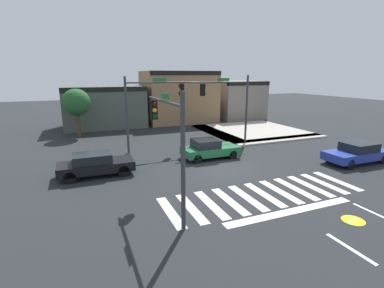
% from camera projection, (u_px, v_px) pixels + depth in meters
% --- Properties ---
extents(ground_plane, '(120.00, 120.00, 0.00)m').
position_uv_depth(ground_plane, '(222.00, 168.00, 18.52)').
color(ground_plane, '#232628').
extents(crosswalk_near, '(10.55, 3.20, 0.01)m').
position_uv_depth(crosswalk_near, '(264.00, 194.00, 14.47)').
color(crosswalk_near, silver).
rests_on(crosswalk_near, ground_plane).
extents(bike_detector_marking, '(0.93, 0.93, 0.01)m').
position_uv_depth(bike_detector_marking, '(353.00, 220.00, 11.89)').
color(bike_detector_marking, yellow).
rests_on(bike_detector_marking, ground_plane).
extents(curb_corner_northeast, '(10.00, 10.60, 0.15)m').
position_uv_depth(curb_corner_northeast, '(251.00, 132.00, 30.08)').
color(curb_corner_northeast, '#B2AA9E').
rests_on(curb_corner_northeast, ground_plane).
extents(storefront_row, '(25.48, 6.97, 6.42)m').
position_uv_depth(storefront_row, '(175.00, 100.00, 36.36)').
color(storefront_row, '#4C564C').
rests_on(storefront_row, ground_plane).
extents(traffic_signal_southwest, '(0.32, 4.84, 5.41)m').
position_uv_depth(traffic_signal_southwest, '(168.00, 130.00, 12.08)').
color(traffic_signal_southwest, '#383A3D').
rests_on(traffic_signal_southwest, ground_plane).
extents(traffic_signal_northwest, '(5.97, 0.32, 5.86)m').
position_uv_depth(traffic_signal_northwest, '(153.00, 100.00, 21.89)').
color(traffic_signal_northwest, '#383A3D').
rests_on(traffic_signal_northwest, ground_plane).
extents(traffic_signal_northeast, '(5.29, 0.32, 5.94)m').
position_uv_depth(traffic_signal_northeast, '(228.00, 98.00, 23.58)').
color(traffic_signal_northeast, '#383A3D').
rests_on(traffic_signal_northeast, ground_plane).
extents(car_black, '(4.40, 1.78, 1.40)m').
position_uv_depth(car_black, '(95.00, 164.00, 16.99)').
color(car_black, black).
rests_on(car_black, ground_plane).
extents(car_blue, '(4.62, 1.91, 1.42)m').
position_uv_depth(car_blue, '(357.00, 153.00, 19.53)').
color(car_blue, '#23389E').
rests_on(car_blue, ground_plane).
extents(car_green, '(4.10, 1.93, 1.43)m').
position_uv_depth(car_green, '(209.00, 149.00, 20.64)').
color(car_green, '#1E6638').
rests_on(car_green, ground_plane).
extents(roadside_tree, '(2.58, 2.58, 4.69)m').
position_uv_depth(roadside_tree, '(76.00, 103.00, 27.18)').
color(roadside_tree, '#4C3823').
rests_on(roadside_tree, ground_plane).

